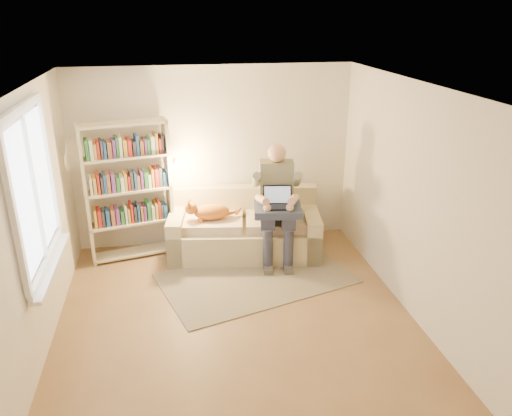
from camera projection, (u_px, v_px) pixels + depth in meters
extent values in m
plane|color=brown|center=(237.00, 322.00, 5.64)|extent=(4.50, 4.50, 0.00)
cube|color=white|center=(233.00, 89.00, 4.67)|extent=(4.00, 4.50, 0.02)
cube|color=silver|center=(31.00, 231.00, 4.83)|extent=(0.02, 4.50, 2.60)
cube|color=silver|center=(415.00, 204.00, 5.49)|extent=(0.02, 4.50, 2.60)
cube|color=silver|center=(214.00, 157.00, 7.21)|extent=(4.00, 0.02, 2.60)
cube|color=silver|center=(286.00, 354.00, 3.10)|extent=(4.00, 0.02, 2.60)
plane|color=white|center=(33.00, 190.00, 4.89)|extent=(0.00, 1.50, 1.50)
cube|color=white|center=(20.00, 109.00, 4.59)|extent=(0.05, 1.50, 0.08)
cube|color=white|center=(47.00, 261.00, 5.18)|extent=(0.05, 1.50, 0.08)
cube|color=white|center=(34.00, 189.00, 4.89)|extent=(0.04, 0.05, 1.50)
cube|color=white|center=(52.00, 265.00, 5.21)|extent=(0.12, 1.52, 0.04)
cube|color=#C0B488|center=(244.00, 239.00, 7.17)|extent=(2.23, 1.26, 0.44)
cube|color=#C0B488|center=(244.00, 201.00, 7.35)|extent=(2.12, 0.53, 0.45)
cube|color=#C0B488|center=(178.00, 234.00, 7.11)|extent=(0.35, 0.97, 0.63)
cube|color=#C0B488|center=(310.00, 232.00, 7.16)|extent=(0.35, 0.97, 0.63)
cube|color=beige|center=(211.00, 223.00, 7.00)|extent=(0.98, 0.76, 0.13)
cube|color=beige|center=(278.00, 222.00, 7.03)|extent=(0.98, 0.76, 0.13)
cube|color=gray|center=(276.00, 183.00, 6.91)|extent=(0.49, 0.32, 0.63)
sphere|color=tan|center=(277.00, 153.00, 6.73)|extent=(0.25, 0.25, 0.25)
cube|color=#313344|center=(267.00, 217.00, 6.77)|extent=(0.26, 0.54, 0.20)
cube|color=#313344|center=(287.00, 216.00, 6.78)|extent=(0.26, 0.54, 0.20)
cylinder|color=#313344|center=(268.00, 250.00, 6.68)|extent=(0.13, 0.13, 0.59)
cylinder|color=#313344|center=(288.00, 250.00, 6.68)|extent=(0.13, 0.13, 0.59)
ellipsoid|color=orange|center=(210.00, 212.00, 6.91)|extent=(0.53, 0.33, 0.22)
sphere|color=orange|center=(189.00, 208.00, 6.84)|extent=(0.17, 0.17, 0.17)
cylinder|color=orange|center=(229.00, 213.00, 6.98)|extent=(0.25, 0.08, 0.07)
cube|color=#2B354C|center=(283.00, 210.00, 6.70)|extent=(0.70, 0.61, 0.10)
cube|color=black|center=(283.00, 206.00, 6.64)|extent=(0.42, 0.32, 0.02)
cube|color=black|center=(282.00, 195.00, 6.72)|extent=(0.40, 0.18, 0.24)
plane|color=#8CA5CC|center=(282.00, 195.00, 6.72)|extent=(0.37, 0.20, 0.32)
cube|color=beige|center=(86.00, 197.00, 6.62)|extent=(0.10, 0.30, 1.95)
cube|color=beige|center=(169.00, 187.00, 7.01)|extent=(0.10, 0.30, 1.95)
cube|color=beige|center=(135.00, 252.00, 7.16)|extent=(1.19, 0.53, 0.03)
cube|color=beige|center=(132.00, 222.00, 6.98)|extent=(1.19, 0.53, 0.03)
cube|color=beige|center=(128.00, 190.00, 6.80)|extent=(1.19, 0.53, 0.03)
cube|color=beige|center=(125.00, 156.00, 6.63)|extent=(1.19, 0.53, 0.03)
cube|color=beige|center=(122.00, 123.00, 6.46)|extent=(1.19, 0.53, 0.03)
cube|color=#333338|center=(131.00, 213.00, 6.93)|extent=(1.02, 0.44, 0.23)
cube|color=#1E4C8C|center=(127.00, 181.00, 6.76)|extent=(1.02, 0.44, 0.23)
cube|color=#995933|center=(124.00, 147.00, 6.58)|extent=(1.02, 0.44, 0.23)
cylinder|color=silver|center=(162.00, 183.00, 6.96)|extent=(0.11, 0.11, 0.04)
cone|color=silver|center=(175.00, 164.00, 6.80)|extent=(0.16, 0.18, 0.16)
cube|color=gray|center=(256.00, 278.00, 6.55)|extent=(2.71, 2.05, 0.01)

